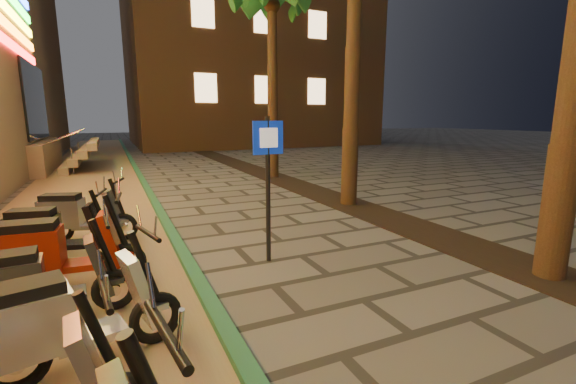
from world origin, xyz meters
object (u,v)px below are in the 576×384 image
scooter_7 (35,284)px  scooter_9 (52,233)px  scooter_10 (77,215)px  pedestrian_sign (268,169)px  scooter_8 (54,251)px  scooter_6 (60,321)px

scooter_7 → scooter_9: scooter_9 is taller
scooter_10 → pedestrian_sign: bearing=-22.0°
scooter_10 → scooter_8: bearing=-75.4°
scooter_6 → scooter_8: (-0.25, 1.95, 0.02)m
pedestrian_sign → scooter_9: size_ratio=1.38×
pedestrian_sign → scooter_10: pedestrian_sign is taller
pedestrian_sign → scooter_8: pedestrian_sign is taller
scooter_6 → scooter_10: (-0.13, 4.05, -0.02)m
scooter_6 → scooter_8: scooter_8 is taller
scooter_7 → scooter_9: (-0.07, 1.98, 0.01)m
scooter_8 → scooter_10: scooter_8 is taller
pedestrian_sign → scooter_8: 2.99m
pedestrian_sign → scooter_9: 3.38m
pedestrian_sign → scooter_7: 3.16m
pedestrian_sign → scooter_9: pedestrian_sign is taller
pedestrian_sign → scooter_10: bearing=134.9°
scooter_6 → scooter_7: scooter_6 is taller
scooter_10 → scooter_9: bearing=-86.9°
scooter_7 → scooter_8: bearing=81.1°
pedestrian_sign → scooter_8: bearing=171.1°
scooter_9 → scooter_10: 1.07m
scooter_8 → scooter_9: size_ratio=1.08×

